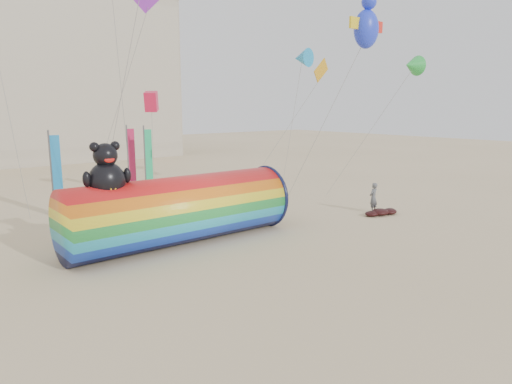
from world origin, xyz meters
TOP-DOWN VIEW (x-y plane):
  - ground at (0.00, 0.00)m, footprint 160.00×160.00m
  - windsock_assembly at (-2.71, 3.35)m, footprint 11.23×3.42m
  - kite_handler at (9.92, 1.40)m, footprint 0.75×0.56m
  - fabric_bundle at (9.78, 0.65)m, footprint 2.62×1.35m
  - festival_banners at (-0.98, 15.28)m, footprint 8.01×4.80m

SIDE VIEW (x-z plane):
  - ground at x=0.00m, z-range 0.00..0.00m
  - fabric_bundle at x=9.78m, z-range -0.03..0.37m
  - kite_handler at x=9.92m, z-range 0.00..1.87m
  - windsock_assembly at x=-2.71m, z-range -0.87..4.31m
  - festival_banners at x=-0.98m, z-range 0.04..5.24m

